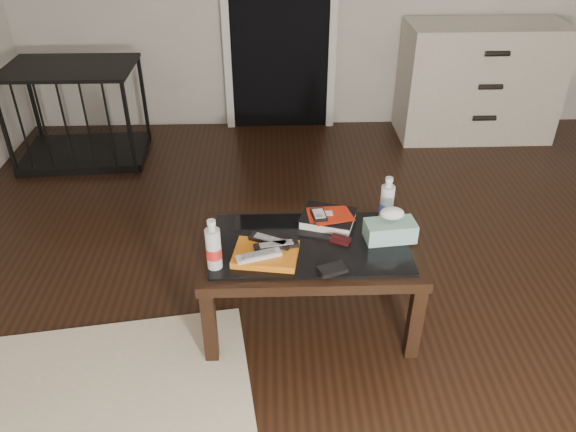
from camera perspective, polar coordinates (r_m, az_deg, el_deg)
name	(u,v)px	position (r m, az deg, el deg)	size (l,w,h in m)	color
ground	(371,326)	(2.86, 8.43, -10.97)	(5.00, 5.00, 0.00)	black
doorway	(279,0)	(4.59, -0.88, 21.06)	(0.90, 0.08, 2.07)	black
coffee_table	(310,254)	(2.63, 2.25, -3.86)	(1.00, 0.60, 0.46)	black
dresser	(478,81)	(4.81, 18.78, 12.81)	(1.20, 0.53, 0.90)	beige
pet_crate	(82,129)	(4.52, -20.22, 8.29)	(0.94, 0.66, 0.71)	black
magazines	(266,254)	(2.49, -2.27, -3.90)	(0.28, 0.21, 0.03)	orange
remote_silver	(259,255)	(2.44, -3.01, -4.02)	(0.20, 0.05, 0.02)	#B6B6BB
remote_black_front	(276,245)	(2.50, -1.21, -2.99)	(0.20, 0.05, 0.02)	black
remote_black_back	(270,240)	(2.53, -1.81, -2.49)	(0.20, 0.05, 0.02)	black
textbook	(328,218)	(2.72, 4.10, -0.23)	(0.25, 0.20, 0.05)	black
dvd_mailers	(327,214)	(2.71, 4.03, 0.22)	(0.19, 0.14, 0.01)	red
ipod	(319,215)	(2.68, 3.16, 0.14)	(0.06, 0.10, 0.02)	black
flip_phone	(340,240)	(2.60, 5.35, -2.42)	(0.09, 0.05, 0.02)	black
wallet	(332,269)	(2.42, 4.52, -5.44)	(0.12, 0.07, 0.02)	black
water_bottle_left	(213,244)	(2.39, -7.61, -2.84)	(0.07, 0.07, 0.24)	silver
water_bottle_right	(387,200)	(2.72, 10.04, 1.66)	(0.07, 0.07, 0.24)	silver
tissue_box	(390,231)	(2.63, 10.33, -1.48)	(0.23, 0.12, 0.09)	#238372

